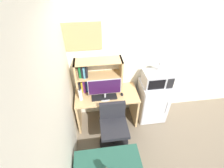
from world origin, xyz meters
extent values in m
cube|color=silver|center=(0.40, 0.02, 1.30)|extent=(6.40, 0.04, 2.60)
cube|color=silver|center=(-1.62, -1.60, 1.30)|extent=(0.04, 4.40, 2.60)
cube|color=tan|center=(-0.97, -0.30, 0.75)|extent=(1.17, 0.59, 0.03)
cube|color=tan|center=(-1.53, -0.30, 0.37)|extent=(0.04, 0.53, 0.73)
cube|color=tan|center=(-0.40, -0.30, 0.37)|extent=(0.04, 0.53, 0.73)
cube|color=tan|center=(-1.48, -0.14, 1.08)|extent=(0.03, 0.29, 0.64)
cube|color=tan|center=(-0.68, -0.14, 1.08)|extent=(0.03, 0.29, 0.64)
cube|color=tan|center=(-1.08, -0.14, 1.39)|extent=(0.83, 0.29, 0.01)
cube|color=tan|center=(-1.08, -0.14, 1.09)|extent=(0.77, 0.29, 0.01)
cube|color=black|center=(-1.44, -0.12, 0.87)|extent=(0.04, 0.21, 0.23)
cube|color=gold|center=(-1.41, -0.11, 0.88)|extent=(0.03, 0.17, 0.23)
cube|color=purple|center=(-1.36, -0.12, 0.89)|extent=(0.04, 0.20, 0.26)
cube|color=navy|center=(-1.32, -0.11, 0.91)|extent=(0.04, 0.17, 0.29)
cube|color=orange|center=(-1.28, -0.13, 0.87)|extent=(0.03, 0.24, 0.21)
cube|color=brown|center=(-1.45, -0.13, 1.19)|extent=(0.03, 0.24, 0.19)
cube|color=#197233|center=(-1.41, -0.11, 1.23)|extent=(0.03, 0.18, 0.26)
cube|color=black|center=(-1.37, -0.11, 1.22)|extent=(0.03, 0.19, 0.23)
cube|color=teal|center=(-1.33, -0.12, 1.21)|extent=(0.03, 0.22, 0.21)
cube|color=black|center=(-1.29, -0.12, 1.22)|extent=(0.03, 0.20, 0.25)
cylinder|color=#B7B7BC|center=(-1.00, -0.40, 0.77)|extent=(0.21, 0.21, 0.02)
cylinder|color=#B7B7BC|center=(-1.00, -0.40, 0.83)|extent=(0.04, 0.04, 0.10)
cube|color=#B7B7BC|center=(-1.00, -0.39, 1.02)|extent=(0.57, 0.01, 0.31)
cube|color=#33143D|center=(-1.00, -0.40, 1.02)|extent=(0.55, 0.02, 0.28)
cube|color=black|center=(-1.02, -0.39, 0.77)|extent=(0.46, 0.16, 0.02)
ellipsoid|color=black|center=(-0.69, -0.36, 0.78)|extent=(0.05, 0.09, 0.03)
cylinder|color=silver|center=(-1.43, -0.38, 0.87)|extent=(0.07, 0.07, 0.22)
cylinder|color=black|center=(-1.43, -0.38, 0.99)|extent=(0.04, 0.04, 0.02)
cube|color=silver|center=(-0.02, -0.28, 0.44)|extent=(0.55, 0.49, 0.88)
cube|color=silver|center=(-0.02, -0.53, 0.44)|extent=(0.53, 0.01, 0.85)
cylinder|color=#B2B2B7|center=(0.17, -0.54, 0.48)|extent=(0.01, 0.01, 0.31)
cube|color=#ADADB2|center=(-0.02, -0.28, 1.01)|extent=(0.50, 0.36, 0.26)
cube|color=black|center=(-0.09, -0.46, 1.01)|extent=(0.30, 0.01, 0.20)
cube|color=black|center=(0.16, -0.46, 1.01)|extent=(0.12, 0.01, 0.21)
cylinder|color=silver|center=(0.03, -0.28, 1.15)|extent=(0.11, 0.11, 0.01)
cylinder|color=silver|center=(0.03, -0.28, 1.20)|extent=(0.02, 0.02, 0.08)
cylinder|color=silver|center=(0.03, -0.29, 1.31)|extent=(0.14, 0.03, 0.14)
cylinder|color=black|center=(-0.90, -0.85, 0.02)|extent=(0.54, 0.54, 0.04)
cylinder|color=black|center=(-0.90, -0.85, 0.24)|extent=(0.04, 0.04, 0.43)
cube|color=#232328|center=(-0.90, -0.85, 0.47)|extent=(0.47, 0.47, 0.07)
cube|color=#232328|center=(-0.90, -0.64, 0.68)|extent=(0.45, 0.06, 0.35)
cube|color=tan|center=(-1.36, -0.01, 1.77)|extent=(0.74, 0.02, 0.46)
camera|label=1|loc=(-1.17, -2.51, 2.77)|focal=25.65mm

